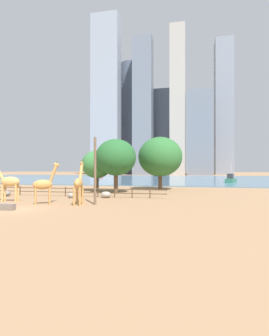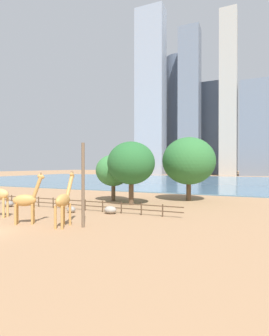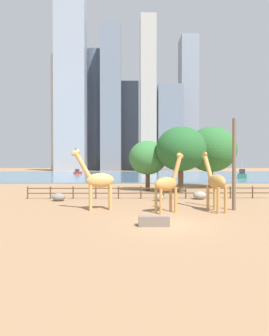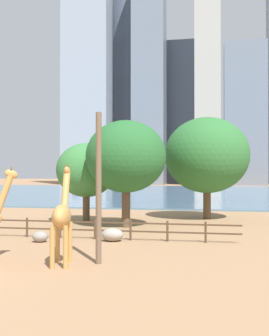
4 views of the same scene
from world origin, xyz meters
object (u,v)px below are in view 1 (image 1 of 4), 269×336
Objects in this scene: giraffe_young at (9,181)px; boulder_by_pole at (6,193)px; tree_right_tall at (160,157)px; boat_ferry at (99,176)px; giraffe_companion at (44,184)px; boulder_small at (71,195)px; feeding_trough at (5,207)px; utility_pole at (95,171)px; boulder_near_fence at (106,195)px; tree_center_broad at (116,157)px; giraffe_tall at (79,183)px; tree_left_large at (97,165)px; boat_sailboat at (231,180)px.

giraffe_young is 3.71× the size of boulder_by_pole.
tree_right_tall is 65.58m from boat_ferry.
boulder_small is (0.08, 6.38, -1.83)m from giraffe_companion.
boulder_small reaches higher than feeding_trough.
utility_pole is 5.23× the size of boulder_near_fence.
boulder_small is (-5.34, 5.36, -3.28)m from utility_pole.
boat_ferry is at bearing 104.17° from feeding_trough.
tree_right_tall reaches higher than tree_center_broad.
boulder_small is at bearing 19.90° from giraffe_tall.
tree_left_large is at bearing -119.99° from giraffe_young.
boulder_near_fence is at bearing -84.74° from tree_center_broad.
tree_right_tall is (11.45, 26.06, 5.71)m from feeding_trough.
boulder_near_fence is (9.82, 6.28, -1.94)m from giraffe_young.
boulder_by_pole is 14.85m from tree_left_large.
giraffe_tall reaches higher than feeding_trough.
giraffe_tall is 7.32m from feeding_trough.
boulder_by_pole is 9.97m from boulder_small.
tree_center_broad reaches higher than boat_sailboat.
utility_pole reaches higher than tree_left_large.
giraffe_young is at bearing 178.72° from utility_pole.
utility_pole is 0.85× the size of tree_center_broad.
feeding_trough is (-1.48, -10.62, -0.04)m from boulder_small.
giraffe_young is at bearing -124.79° from tree_center_broad.
giraffe_tall is at bearing -163.87° from utility_pole.
giraffe_young is at bearing -136.74° from boulder_small.
tree_right_tall is at bearing 32.81° from giraffe_companion.
giraffe_companion is 5.70m from utility_pole.
boulder_near_fence is 1.03× the size of boulder_by_pole.
boulder_small is at bearing 82.04° from feeding_trough.
giraffe_companion is 81.74m from boat_ferry.
utility_pole reaches higher than boulder_by_pole.
tree_center_broad is (3.74, 8.10, 5.29)m from boulder_small.
giraffe_companion is 17.26m from tree_left_large.
boulder_near_fence is at bearing 98.33° from utility_pole.
boat_ferry reaches higher than boulder_near_fence.
boulder_by_pole is 53.52m from boat_sailboat.
tree_left_large is at bearing 116.61° from boulder_near_fence.
tree_center_broad reaches higher than boulder_by_pole.
boat_sailboat is at bearing -37.89° from giraffe_tall.
utility_pole is 8.24m from boulder_small.
boat_ferry is (-32.38, 56.79, -5.19)m from tree_right_tall.
utility_pole reaches higher than feeding_trough.
boulder_small is at bearing -146.71° from boat_ferry.
utility_pole is at bearing 176.38° from boat_sailboat.
giraffe_companion is at bearing -148.08° from boat_ferry.
boulder_by_pole is at bearing 114.05° from giraffe_companion.
giraffe_young is (-9.12, 0.72, 0.07)m from giraffe_tall.
boat_ferry reaches higher than feeding_trough.
tree_left_large is (-4.78, 9.55, 4.15)m from boulder_near_fence.
feeding_trough is at bearing -113.72° from tree_right_tall.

